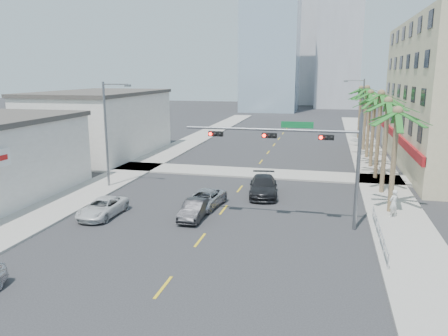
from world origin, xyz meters
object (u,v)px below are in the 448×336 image
at_px(traffic_signal_mast, 306,149).
at_px(car_lane_right, 263,186).
at_px(car_lane_left, 194,210).
at_px(car_lane_center, 205,199).
at_px(pedestrian, 393,203).
at_px(car_parked_far, 102,208).

distance_m(traffic_signal_mast, car_lane_right, 8.57).
bearing_deg(car_lane_left, traffic_signal_mast, 1.41).
bearing_deg(car_lane_center, pedestrian, 9.60).
relative_size(car_parked_far, car_lane_right, 0.84).
bearing_deg(traffic_signal_mast, car_lane_right, 118.56).
xyz_separation_m(car_parked_far, car_lane_center, (6.30, 3.61, 0.01)).
bearing_deg(car_lane_left, car_lane_center, 89.22).
bearing_deg(car_lane_center, traffic_signal_mast, -10.37).
bearing_deg(car_lane_right, car_lane_center, -139.56).
xyz_separation_m(traffic_signal_mast, pedestrian, (5.86, 2.84, -3.97)).
height_order(traffic_signal_mast, pedestrian, traffic_signal_mast).
bearing_deg(car_lane_right, traffic_signal_mast, -69.22).
bearing_deg(car_parked_far, traffic_signal_mast, 7.00).
distance_m(car_parked_far, car_lane_right, 12.71).
distance_m(car_lane_center, pedestrian, 13.16).
bearing_deg(pedestrian, traffic_signal_mast, -13.26).
xyz_separation_m(traffic_signal_mast, car_parked_far, (-13.58, -1.27, -4.44)).
relative_size(car_lane_left, car_lane_center, 0.85).
height_order(car_lane_left, car_lane_right, car_lane_right).
height_order(car_parked_far, car_lane_right, car_lane_right).
bearing_deg(pedestrian, car_parked_far, -27.17).
relative_size(car_parked_far, car_lane_left, 1.17).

